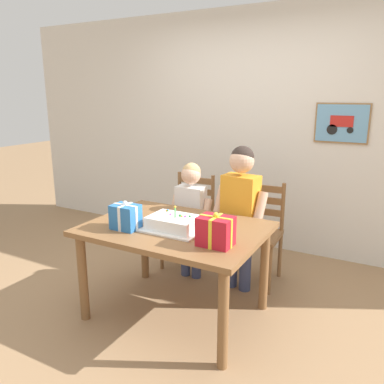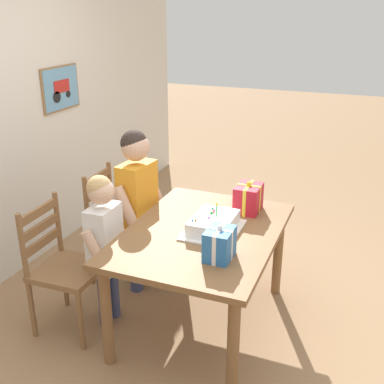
{
  "view_description": "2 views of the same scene",
  "coord_description": "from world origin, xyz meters",
  "px_view_note": "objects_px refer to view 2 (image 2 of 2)",
  "views": [
    {
      "loc": [
        1.44,
        -2.38,
        1.72
      ],
      "look_at": [
        0.09,
        0.09,
        0.99
      ],
      "focal_mm": 36.24,
      "sensor_mm": 36.0,
      "label": 1
    },
    {
      "loc": [
        -2.61,
        -0.97,
        2.12
      ],
      "look_at": [
        0.02,
        0.08,
        0.99
      ],
      "focal_mm": 44.04,
      "sensor_mm": 36.0,
      "label": 2
    }
  ],
  "objects_px": {
    "child_younger": "(105,237)",
    "birthday_cake": "(213,224)",
    "gift_box_red_large": "(220,244)",
    "gift_box_beside_cake": "(248,198)",
    "dining_table": "(202,244)",
    "child_older": "(138,196)",
    "chair_right": "(117,224)",
    "chair_left": "(63,267)"
  },
  "relations": [
    {
      "from": "child_younger",
      "to": "birthday_cake",
      "type": "bearing_deg",
      "value": -71.19
    },
    {
      "from": "gift_box_red_large",
      "to": "gift_box_beside_cake",
      "type": "distance_m",
      "value": 0.72
    },
    {
      "from": "dining_table",
      "to": "gift_box_red_large",
      "type": "height_order",
      "value": "gift_box_red_large"
    },
    {
      "from": "gift_box_red_large",
      "to": "child_older",
      "type": "relative_size",
      "value": 0.17
    },
    {
      "from": "child_older",
      "to": "dining_table",
      "type": "bearing_deg",
      "value": -113.97
    },
    {
      "from": "chair_right",
      "to": "child_younger",
      "type": "height_order",
      "value": "child_younger"
    },
    {
      "from": "dining_table",
      "to": "child_younger",
      "type": "bearing_deg",
      "value": 108.33
    },
    {
      "from": "chair_right",
      "to": "child_older",
      "type": "xyz_separation_m",
      "value": [
        -0.08,
        -0.25,
        0.32
      ]
    },
    {
      "from": "child_younger",
      "to": "chair_right",
      "type": "bearing_deg",
      "value": 23.66
    },
    {
      "from": "dining_table",
      "to": "child_older",
      "type": "distance_m",
      "value": 0.7
    },
    {
      "from": "gift_box_red_large",
      "to": "child_younger",
      "type": "height_order",
      "value": "child_younger"
    },
    {
      "from": "child_older",
      "to": "gift_box_beside_cake",
      "type": "bearing_deg",
      "value": -79.71
    },
    {
      "from": "chair_right",
      "to": "child_younger",
      "type": "bearing_deg",
      "value": -156.34
    },
    {
      "from": "gift_box_beside_cake",
      "to": "chair_left",
      "type": "xyz_separation_m",
      "value": [
        -0.79,
        1.06,
        -0.36
      ]
    },
    {
      "from": "dining_table",
      "to": "child_older",
      "type": "xyz_separation_m",
      "value": [
        0.28,
        0.62,
        0.15
      ]
    },
    {
      "from": "child_older",
      "to": "chair_right",
      "type": "bearing_deg",
      "value": 72.28
    },
    {
      "from": "chair_left",
      "to": "child_younger",
      "type": "height_order",
      "value": "child_younger"
    },
    {
      "from": "birthday_cake",
      "to": "chair_right",
      "type": "relative_size",
      "value": 0.48
    },
    {
      "from": "child_younger",
      "to": "gift_box_red_large",
      "type": "bearing_deg",
      "value": -96.06
    },
    {
      "from": "birthday_cake",
      "to": "gift_box_beside_cake",
      "type": "bearing_deg",
      "value": -17.38
    },
    {
      "from": "gift_box_beside_cake",
      "to": "child_younger",
      "type": "bearing_deg",
      "value": 127.81
    },
    {
      "from": "birthday_cake",
      "to": "chair_right",
      "type": "bearing_deg",
      "value": 70.7
    },
    {
      "from": "dining_table",
      "to": "chair_right",
      "type": "xyz_separation_m",
      "value": [
        0.36,
        0.87,
        -0.17
      ]
    },
    {
      "from": "chair_right",
      "to": "gift_box_beside_cake",
      "type": "bearing_deg",
      "value": -86.29
    },
    {
      "from": "chair_left",
      "to": "chair_right",
      "type": "bearing_deg",
      "value": -0.0
    },
    {
      "from": "dining_table",
      "to": "child_older",
      "type": "relative_size",
      "value": 1.03
    },
    {
      "from": "chair_right",
      "to": "dining_table",
      "type": "bearing_deg",
      "value": -112.25
    },
    {
      "from": "dining_table",
      "to": "chair_left",
      "type": "height_order",
      "value": "chair_left"
    },
    {
      "from": "child_older",
      "to": "gift_box_red_large",
      "type": "bearing_deg",
      "value": -124.3
    },
    {
      "from": "dining_table",
      "to": "gift_box_red_large",
      "type": "xyz_separation_m",
      "value": [
        -0.3,
        -0.22,
        0.19
      ]
    },
    {
      "from": "dining_table",
      "to": "chair_left",
      "type": "bearing_deg",
      "value": 112.44
    },
    {
      "from": "gift_box_red_large",
      "to": "chair_right",
      "type": "height_order",
      "value": "gift_box_red_large"
    },
    {
      "from": "dining_table",
      "to": "child_younger",
      "type": "height_order",
      "value": "child_younger"
    },
    {
      "from": "gift_box_beside_cake",
      "to": "birthday_cake",
      "type": "bearing_deg",
      "value": 162.62
    },
    {
      "from": "birthday_cake",
      "to": "child_younger",
      "type": "height_order",
      "value": "child_younger"
    },
    {
      "from": "gift_box_red_large",
      "to": "chair_left",
      "type": "bearing_deg",
      "value": 93.34
    },
    {
      "from": "dining_table",
      "to": "child_older",
      "type": "bearing_deg",
      "value": 66.03
    },
    {
      "from": "dining_table",
      "to": "gift_box_red_large",
      "type": "bearing_deg",
      "value": -143.79
    },
    {
      "from": "gift_box_red_large",
      "to": "gift_box_beside_cake",
      "type": "relative_size",
      "value": 0.95
    },
    {
      "from": "dining_table",
      "to": "child_younger",
      "type": "xyz_separation_m",
      "value": [
        -0.21,
        0.62,
        0.03
      ]
    },
    {
      "from": "gift_box_red_large",
      "to": "child_younger",
      "type": "xyz_separation_m",
      "value": [
        0.09,
        0.84,
        -0.15
      ]
    },
    {
      "from": "child_older",
      "to": "chair_left",
      "type": "bearing_deg",
      "value": 158.8
    }
  ]
}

